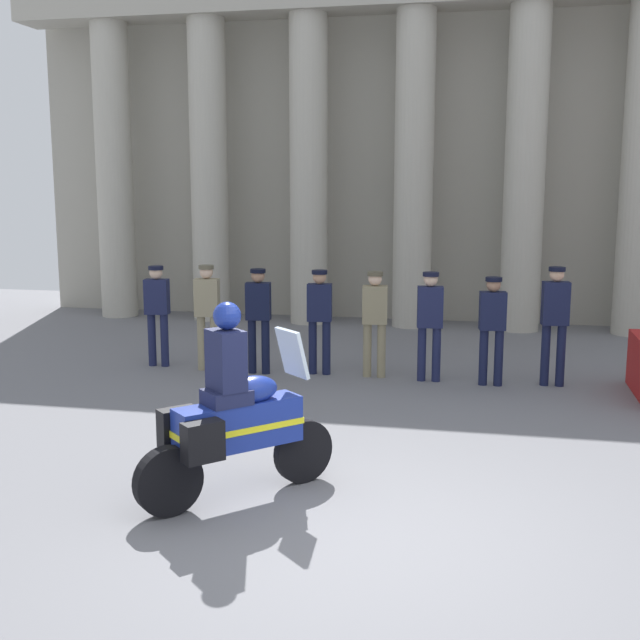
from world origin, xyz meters
name	(u,v)px	position (x,y,z in m)	size (l,w,h in m)	color
ground_plane	(360,541)	(0.00, 0.00, 0.00)	(28.00, 28.00, 0.00)	slate
colonnade_backdrop	(417,142)	(-0.60, 10.91, 3.81)	(17.12, 1.65, 7.28)	#A49F91
officer_in_row_0	(157,307)	(-4.28, 5.81, 0.97)	(0.41, 0.27, 1.65)	#191E42
officer_in_row_1	(207,309)	(-3.38, 5.69, 1.00)	(0.41, 0.27, 1.69)	gray
officer_in_row_2	(258,312)	(-2.52, 5.64, 0.98)	(0.41, 0.27, 1.66)	black
officer_in_row_3	(320,313)	(-1.58, 5.80, 0.97)	(0.41, 0.27, 1.64)	#141938
officer_in_row_4	(375,315)	(-0.71, 5.78, 0.97)	(0.41, 0.27, 1.64)	#847A5B
officer_in_row_5	(430,317)	(0.14, 5.69, 0.98)	(0.41, 0.27, 1.66)	#191E42
officer_in_row_6	(492,322)	(1.05, 5.62, 0.95)	(0.41, 0.27, 1.62)	#141938
officer_in_row_7	(555,316)	(1.95, 5.78, 1.04)	(0.41, 0.27, 1.77)	#141938
motorcycle_with_rider	(232,418)	(-1.32, 0.65, 0.79)	(1.53, 1.59, 1.90)	black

